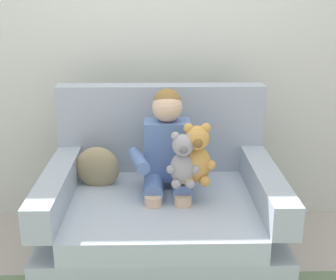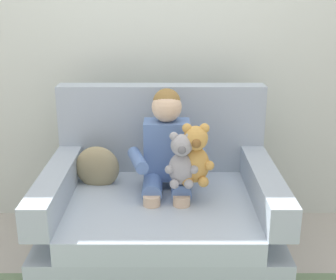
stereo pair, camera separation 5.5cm
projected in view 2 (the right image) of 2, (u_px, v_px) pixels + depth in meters
ground_plane at (162, 270)px, 2.69m from camera, size 8.00×8.00×0.00m
back_wall at (163, 34)px, 3.02m from camera, size 6.00×0.10×2.60m
armchair at (162, 219)px, 2.63m from camera, size 1.27×1.01×1.02m
seated_child at (168, 156)px, 2.56m from camera, size 0.45×0.39×0.82m
plush_grey at (183, 161)px, 2.38m from camera, size 0.18×0.14×0.30m
plush_honey at (197, 156)px, 2.40m from camera, size 0.20×0.16×0.33m
throw_pillow at (99, 167)px, 2.69m from camera, size 0.27×0.14×0.26m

